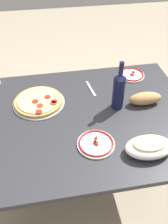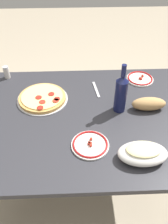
# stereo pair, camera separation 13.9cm
# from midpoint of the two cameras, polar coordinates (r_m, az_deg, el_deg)

# --- Properties ---
(ground_plane) EXTENTS (8.00, 8.00, 0.00)m
(ground_plane) POSITION_cam_midpoint_polar(r_m,az_deg,el_deg) (1.97, 2.10, -16.78)
(ground_plane) COLOR tan
(ground_plane) RESTS_ON ground
(dining_table) EXTENTS (1.30, 0.97, 0.73)m
(dining_table) POSITION_cam_midpoint_polar(r_m,az_deg,el_deg) (1.49, 2.68, -4.21)
(dining_table) COLOR #2D2D33
(dining_table) RESTS_ON ground
(pepperoni_pizza) EXTENTS (0.31, 0.31, 0.03)m
(pepperoni_pizza) POSITION_cam_midpoint_polar(r_m,az_deg,el_deg) (1.52, -7.12, 3.17)
(pepperoni_pizza) COLOR #B7B7BC
(pepperoni_pizza) RESTS_ON dining_table
(baked_pasta_dish) EXTENTS (0.24, 0.15, 0.08)m
(baked_pasta_dish) POSITION_cam_midpoint_polar(r_m,az_deg,el_deg) (1.22, 16.80, -9.23)
(baked_pasta_dish) COLOR white
(baked_pasta_dish) RESTS_ON dining_table
(wine_bottle) EXTENTS (0.07, 0.07, 0.30)m
(wine_bottle) POSITION_cam_midpoint_polar(r_m,az_deg,el_deg) (1.40, 11.44, 4.25)
(wine_bottle) COLOR #141942
(wine_bottle) RESTS_ON dining_table
(side_plate_near) EXTENTS (0.19, 0.19, 0.02)m
(side_plate_near) POSITION_cam_midpoint_polar(r_m,az_deg,el_deg) (1.25, 4.66, -7.72)
(side_plate_near) COLOR white
(side_plate_near) RESTS_ON dining_table
(side_plate_far) EXTENTS (0.18, 0.18, 0.02)m
(side_plate_far) POSITION_cam_midpoint_polar(r_m,az_deg,el_deg) (1.75, 15.17, 7.44)
(side_plate_far) COLOR white
(side_plate_far) RESTS_ON dining_table
(bread_loaf) EXTENTS (0.20, 0.08, 0.08)m
(bread_loaf) POSITION_cam_midpoint_polar(r_m,az_deg,el_deg) (1.50, 17.45, 1.72)
(bread_loaf) COLOR tan
(bread_loaf) RESTS_ON dining_table
(spice_shaker) EXTENTS (0.04, 0.04, 0.09)m
(spice_shaker) POSITION_cam_midpoint_polar(r_m,az_deg,el_deg) (1.76, -15.46, 8.85)
(spice_shaker) COLOR silver
(spice_shaker) RESTS_ON dining_table
(fork_right) EXTENTS (0.04, 0.17, 0.00)m
(fork_right) POSITION_cam_midpoint_polar(r_m,az_deg,el_deg) (1.61, 5.31, 5.15)
(fork_right) COLOR #B7B7BC
(fork_right) RESTS_ON dining_table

